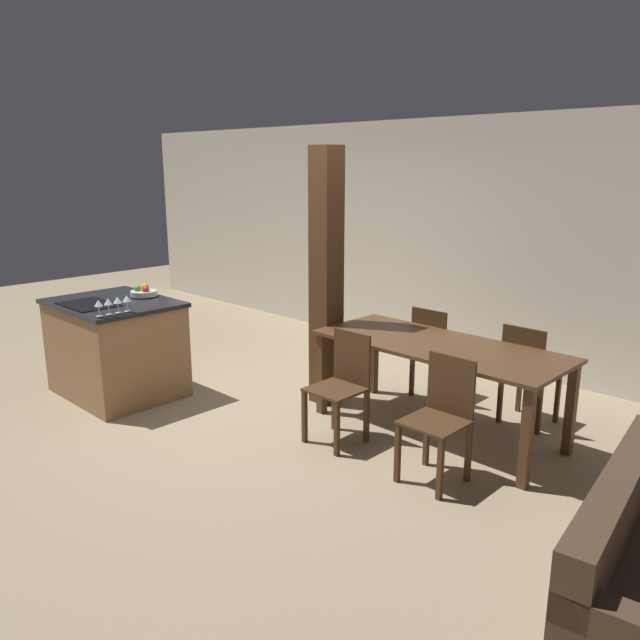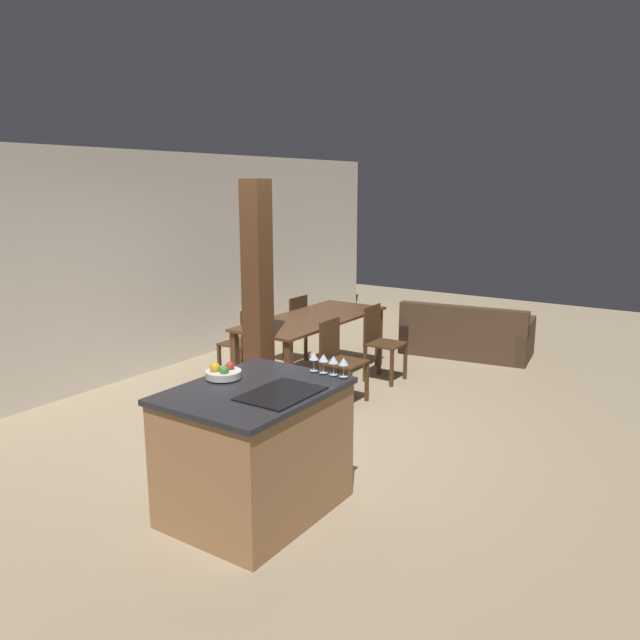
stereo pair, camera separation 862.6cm
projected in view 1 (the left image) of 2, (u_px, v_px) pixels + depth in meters
ground_plane at (257, 415)px, 5.62m from camera, size 16.00×16.00×0.00m
wall_back at (436, 239)px, 7.21m from camera, size 11.20×0.08×2.70m
kitchen_island at (116, 347)px, 6.05m from camera, size 1.22×0.95×0.94m
fruit_bowl at (144, 292)px, 6.12m from camera, size 0.26×0.26×0.11m
wine_glass_near at (99, 304)px, 5.27m from camera, size 0.07×0.07×0.14m
wine_glass_middle at (108, 302)px, 5.33m from camera, size 0.07×0.07×0.14m
wine_glass_far at (118, 301)px, 5.39m from camera, size 0.07×0.07×0.14m
wine_glass_end at (127, 299)px, 5.45m from camera, size 0.07×0.07×0.14m
dining_table at (438, 355)px, 5.11m from camera, size 2.08×0.86×0.77m
dining_chair_near_left at (342, 384)px, 5.01m from camera, size 0.40×0.40×0.89m
dining_chair_near_right at (440, 416)px, 4.38m from camera, size 0.40×0.40×0.89m
dining_chair_far_left at (435, 350)px, 5.93m from camera, size 0.40×0.40×0.89m
dining_chair_far_right at (527, 372)px, 5.30m from camera, size 0.40×0.40×0.89m
timber_post at (326, 279)px, 5.68m from camera, size 0.23×0.23×2.36m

